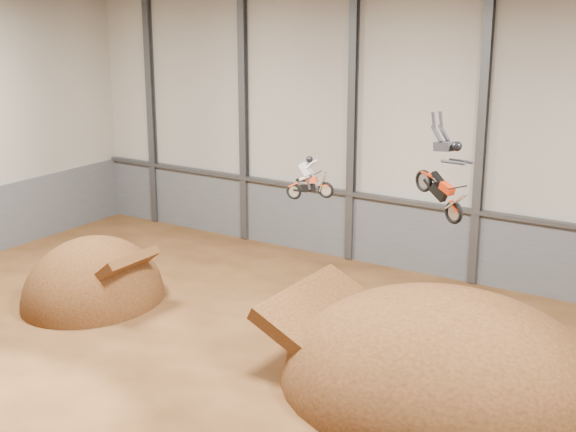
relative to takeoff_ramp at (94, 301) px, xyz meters
The scene contains 12 objects.
floor 10.77m from the takeoff_ramp, 18.31° to the right, with size 40.00×40.00×0.00m, color #492913.
back_wall 16.98m from the takeoff_ramp, 48.65° to the left, with size 40.00×0.10×14.00m, color #B1AA9D.
lower_band_back 15.50m from the takeoff_ramp, 48.41° to the left, with size 39.80×0.18×3.50m, color #5A5C62.
steel_rail 15.69m from the takeoff_ramp, 48.03° to the left, with size 39.80×0.35×0.20m, color #47494F.
steel_column_0 14.86m from the takeoff_ramp, 119.44° to the left, with size 0.40×0.36×13.90m, color #47494F.
steel_column_1 13.39m from the takeoff_ramp, 88.88° to the left, with size 0.40×0.36×13.90m, color #47494F.
steel_column_2 15.06m from the takeoff_ramp, 58.89° to the left, with size 0.40×0.36×13.90m, color #47494F.
steel_column_3 19.06m from the takeoff_ramp, 40.10° to the left, with size 0.40×0.36×13.90m, color #47494F.
takeoff_ramp is the anchor object (origin of this frame).
landing_ramp 16.42m from the takeoff_ramp, ahead, with size 11.82×10.46×6.82m, color #3B200E.
fmx_rider_a 12.07m from the takeoff_ramp, 14.16° to the left, with size 2.03×0.77×1.84m, color #C8431C, non-canonical shape.
fmx_rider_b 17.84m from the takeoff_ramp, ahead, with size 3.15×0.90×2.70m, color #A9250A, non-canonical shape.
Camera 1 is at (15.34, -20.38, 13.41)m, focal length 50.00 mm.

